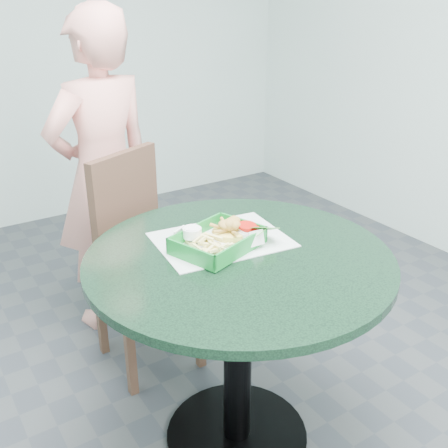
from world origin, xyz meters
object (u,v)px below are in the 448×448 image
sauce_ramekin (196,234)px  crab_sandwich (236,234)px  diner_person (104,176)px  cafe_table (238,305)px  food_basket (218,249)px  dining_chair (137,247)px

sauce_ramekin → crab_sandwich: bearing=-30.9°
diner_person → sauce_ramekin: diner_person is taller
cafe_table → food_basket: (-0.03, 0.07, 0.19)m
diner_person → crab_sandwich: (0.10, -0.94, 0.04)m
dining_chair → diner_person: 0.41m
cafe_table → dining_chair: 0.68m
food_basket → sauce_ramekin: sauce_ramekin is taller
cafe_table → dining_chair: (-0.07, 0.67, -0.05)m
cafe_table → crab_sandwich: crab_sandwich is taller
dining_chair → crab_sandwich: (0.11, -0.59, 0.27)m
dining_chair → food_basket: bearing=-111.5°
diner_person → crab_sandwich: diner_person is taller
sauce_ramekin → cafe_table: bearing=-63.8°
cafe_table → diner_person: diner_person is taller
diner_person → food_basket: diner_person is taller
cafe_table → food_basket: bearing=115.2°
crab_sandwich → sauce_ramekin: size_ratio=1.91×
dining_chair → diner_person: (0.00, 0.34, 0.22)m
cafe_table → sauce_ramekin: (-0.07, 0.15, 0.22)m
cafe_table → crab_sandwich: 0.24m
dining_chair → sauce_ramekin: dining_chair is taller
cafe_table → food_basket: size_ratio=3.59×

